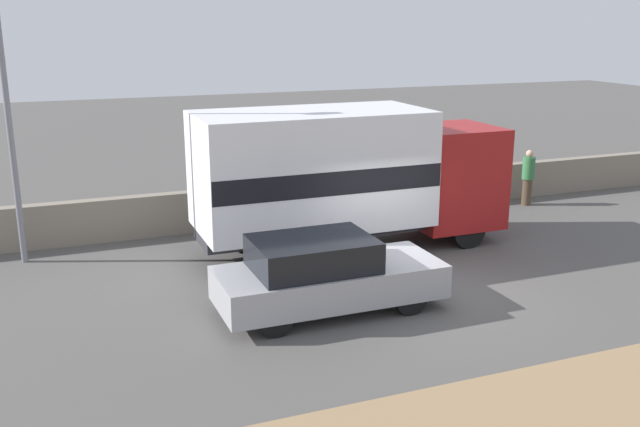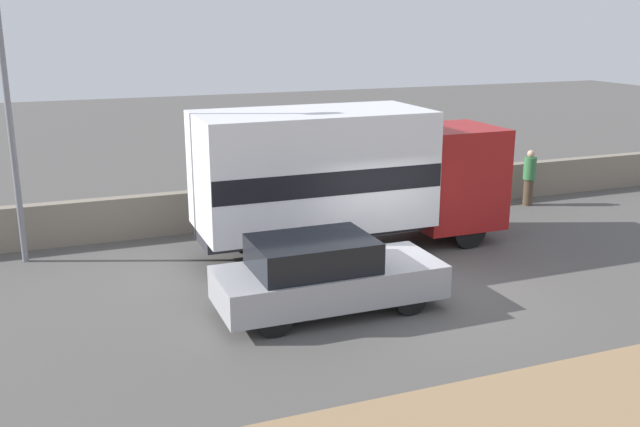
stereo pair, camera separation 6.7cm
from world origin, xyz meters
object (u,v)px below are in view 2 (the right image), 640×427
Objects in this scene: pedestrian at (529,177)px; box_truck at (342,174)px; car_hatchback at (324,274)px; street_lamp at (4,70)px.

box_truck is at bearing -163.93° from pedestrian.
car_hatchback is (-1.73, -3.25, -1.17)m from box_truck.
street_lamp reaches higher than box_truck.
car_hatchback is 10.14m from pedestrian.
pedestrian is at bearing 31.18° from car_hatchback.
street_lamp is 14.51m from pedestrian.
box_truck is 1.73× the size of car_hatchback.
box_truck is (7.14, -1.95, -2.46)m from street_lamp.
pedestrian is (6.94, 2.00, -1.04)m from box_truck.
box_truck is 3.86m from car_hatchback.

